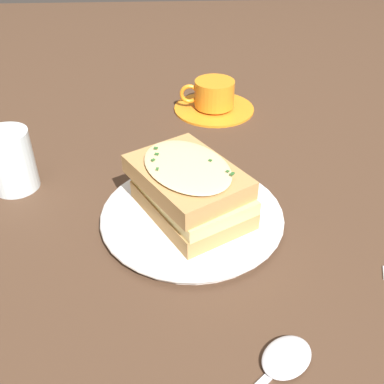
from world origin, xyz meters
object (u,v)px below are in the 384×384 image
(spoon, at_px, (280,363))
(sandwich, at_px, (190,189))
(dinner_plate, at_px, (192,216))
(water_glass, at_px, (11,161))
(teacup_with_saucer, at_px, (214,99))

(spoon, bearing_deg, sandwich, 159.01)
(dinner_plate, height_order, water_glass, water_glass)
(water_glass, bearing_deg, dinner_plate, 69.70)
(teacup_with_saucer, bearing_deg, sandwich, 80.77)
(sandwich, relative_size, water_glass, 2.03)
(sandwich, distance_m, spoon, 0.24)
(dinner_plate, xyz_separation_m, spoon, (0.22, 0.07, -0.00))
(dinner_plate, distance_m, spoon, 0.23)
(sandwich, bearing_deg, spoon, 18.74)
(dinner_plate, xyz_separation_m, water_glass, (-0.09, -0.26, 0.04))
(sandwich, bearing_deg, teacup_with_saucer, 169.55)
(spoon, bearing_deg, water_glass, -173.58)
(sandwich, xyz_separation_m, spoon, (0.22, 0.08, -0.05))
(dinner_plate, relative_size, spoon, 1.72)
(water_glass, height_order, spoon, water_glass)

